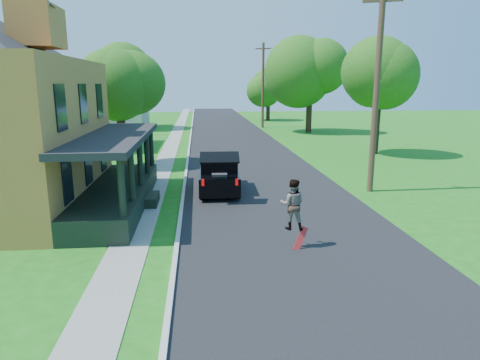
{
  "coord_description": "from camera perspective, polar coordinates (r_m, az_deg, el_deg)",
  "views": [
    {
      "loc": [
        -3.27,
        -12.44,
        5.2
      ],
      "look_at": [
        -1.76,
        3.0,
        1.7
      ],
      "focal_mm": 32.0,
      "sensor_mm": 36.0,
      "label": 1
    }
  ],
  "objects": [
    {
      "name": "utility_pole_far",
      "position": [
        52.07,
        3.08,
        12.59
      ],
      "size": [
        1.79,
        0.68,
        9.89
      ],
      "rotation": [
        0.0,
        0.0,
        -0.3
      ],
      "color": "#503625",
      "rests_on": "ground"
    },
    {
      "name": "street",
      "position": [
        33.02,
        0.18,
        3.65
      ],
      "size": [
        8.0,
        120.0,
        0.02
      ],
      "primitive_type": "cube",
      "color": "black",
      "rests_on": "ground"
    },
    {
      "name": "utility_pole_near",
      "position": [
        21.54,
        17.75,
        11.37
      ],
      "size": [
        1.7,
        0.72,
        9.53
      ],
      "rotation": [
        0.0,
        0.0,
        -0.35
      ],
      "color": "#503625",
      "rests_on": "ground"
    },
    {
      "name": "ground",
      "position": [
        13.88,
        8.6,
        -9.44
      ],
      "size": [
        140.0,
        140.0,
        0.0
      ],
      "primitive_type": "plane",
      "color": "#186414",
      "rests_on": "ground"
    },
    {
      "name": "tree_right_near",
      "position": [
        33.77,
        17.94,
        13.01
      ],
      "size": [
        6.22,
        5.8,
        8.44
      ],
      "rotation": [
        0.0,
        0.0,
        0.24
      ],
      "color": "black",
      "rests_on": "ground"
    },
    {
      "name": "neighbor_house_far",
      "position": [
        53.44,
        -16.94,
        11.09
      ],
      "size": [
        12.78,
        12.78,
        8.3
      ],
      "color": "#BCB4A6",
      "rests_on": "ground"
    },
    {
      "name": "skateboarder",
      "position": [
        13.83,
        7.02,
        -3.24
      ],
      "size": [
        0.93,
        0.79,
        1.66
      ],
      "rotation": [
        0.0,
        0.0,
        2.91
      ],
      "color": "black",
      "rests_on": "ground"
    },
    {
      "name": "tree_left_mid",
      "position": [
        27.7,
        -15.96,
        12.23
      ],
      "size": [
        6.04,
        5.74,
        7.72
      ],
      "rotation": [
        0.0,
        0.0,
        0.35
      ],
      "color": "black",
      "rests_on": "ground"
    },
    {
      "name": "neighbor_house_mid",
      "position": [
        37.87,
        -21.62,
        10.31
      ],
      "size": [
        12.78,
        12.78,
        8.3
      ],
      "color": "#BCB4A6",
      "rests_on": "ground"
    },
    {
      "name": "tree_right_mid",
      "position": [
        47.41,
        9.32,
        14.66
      ],
      "size": [
        8.85,
        8.65,
        10.69
      ],
      "rotation": [
        0.0,
        0.0,
        0.38
      ],
      "color": "black",
      "rests_on": "ground"
    },
    {
      "name": "tree_right_far",
      "position": [
        62.58,
        3.76,
        12.48
      ],
      "size": [
        6.65,
        6.37,
        7.79
      ],
      "rotation": [
        0.0,
        0.0,
        0.33
      ],
      "color": "black",
      "rests_on": "ground"
    },
    {
      "name": "black_suv",
      "position": [
        21.01,
        -2.82,
        0.78
      ],
      "size": [
        2.0,
        4.9,
        2.26
      ],
      "rotation": [
        0.0,
        0.0,
        -0.03
      ],
      "color": "black",
      "rests_on": "ground"
    },
    {
      "name": "front_walk",
      "position": [
        20.15,
        -23.41,
        -3.32
      ],
      "size": [
        6.5,
        1.2,
        0.03
      ],
      "primitive_type": "cube",
      "color": "gray",
      "rests_on": "ground"
    },
    {
      "name": "sidewalk",
      "position": [
        32.94,
        -9.58,
        3.45
      ],
      "size": [
        1.3,
        120.0,
        0.03
      ],
      "primitive_type": "cube",
      "color": "gray",
      "rests_on": "ground"
    },
    {
      "name": "tree_left_far",
      "position": [
        51.26,
        -14.71,
        13.56
      ],
      "size": [
        7.51,
        7.62,
        9.86
      ],
      "rotation": [
        0.0,
        0.0,
        -0.22
      ],
      "color": "black",
      "rests_on": "ground"
    },
    {
      "name": "skateboard",
      "position": [
        13.98,
        8.06,
        -7.85
      ],
      "size": [
        0.53,
        0.26,
        0.79
      ],
      "rotation": [
        0.0,
        0.0,
        -0.1
      ],
      "color": "#980E0D",
      "rests_on": "ground"
    },
    {
      "name": "curb",
      "position": [
        32.87,
        -6.88,
        3.52
      ],
      "size": [
        0.15,
        120.0,
        0.12
      ],
      "primitive_type": "cube",
      "color": "#AEAEA8",
      "rests_on": "ground"
    }
  ]
}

